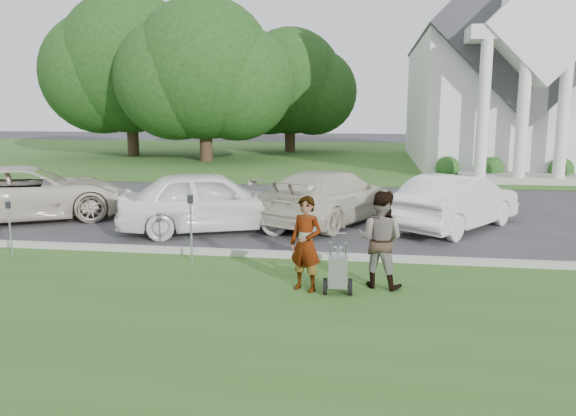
% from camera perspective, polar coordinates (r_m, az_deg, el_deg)
% --- Properties ---
extents(ground, '(120.00, 120.00, 0.00)m').
position_cam_1_polar(ground, '(11.77, -1.58, -5.78)').
color(ground, '#333335').
rests_on(ground, ground).
extents(grass_strip, '(80.00, 7.00, 0.01)m').
position_cam_1_polar(grass_strip, '(8.98, -4.98, -10.95)').
color(grass_strip, '#33591E').
rests_on(grass_strip, ground).
extents(church_lawn, '(80.00, 30.00, 0.01)m').
position_cam_1_polar(church_lawn, '(38.33, 5.51, 5.32)').
color(church_lawn, '#33591E').
rests_on(church_lawn, ground).
extents(curb, '(80.00, 0.18, 0.15)m').
position_cam_1_polar(curb, '(12.27, -1.13, -4.75)').
color(curb, '#9E9E93').
rests_on(curb, ground).
extents(church, '(9.19, 19.00, 24.10)m').
position_cam_1_polar(church, '(35.07, 20.63, 13.98)').
color(church, white).
rests_on(church, ground).
extents(tree_left, '(10.63, 8.40, 9.71)m').
position_cam_1_polar(tree_left, '(34.66, -8.53, 13.19)').
color(tree_left, '#332316').
rests_on(tree_left, ground).
extents(tree_far, '(11.64, 9.20, 10.73)m').
position_cam_1_polar(tree_far, '(39.59, -15.81, 13.38)').
color(tree_far, '#332316').
rests_on(tree_far, ground).
extents(tree_back, '(9.61, 7.60, 8.89)m').
position_cam_1_polar(tree_back, '(41.59, 0.19, 12.25)').
color(tree_back, '#332316').
rests_on(tree_back, ground).
extents(striping_cart, '(0.52, 1.02, 0.93)m').
position_cam_1_polar(striping_cart, '(9.87, 5.09, -6.56)').
color(striping_cart, black).
rests_on(striping_cart, ground).
extents(person_left, '(0.73, 0.63, 1.70)m').
position_cam_1_polar(person_left, '(9.94, 1.83, -3.74)').
color(person_left, '#999999').
rests_on(person_left, ground).
extents(person_right, '(1.02, 0.90, 1.76)m').
position_cam_1_polar(person_right, '(10.26, 9.34, -3.24)').
color(person_right, '#999999').
rests_on(person_right, ground).
extents(parking_meter_near, '(0.11, 0.09, 1.46)m').
position_cam_1_polar(parking_meter_near, '(11.98, -9.85, -1.11)').
color(parking_meter_near, '#95999E').
rests_on(parking_meter_near, ground).
extents(parking_meter_far, '(0.09, 0.08, 1.25)m').
position_cam_1_polar(parking_meter_far, '(13.68, -26.45, -1.22)').
color(parking_meter_far, '#95999E').
rests_on(parking_meter_far, ground).
extents(car_a, '(6.20, 5.06, 1.57)m').
position_cam_1_polar(car_a, '(17.95, -24.76, 1.40)').
color(car_a, beige).
rests_on(car_a, ground).
extents(car_b, '(5.15, 3.51, 1.63)m').
position_cam_1_polar(car_b, '(14.86, -7.93, 0.71)').
color(car_b, white).
rests_on(car_b, ground).
extents(car_c, '(4.19, 5.61, 1.51)m').
position_cam_1_polar(car_c, '(15.91, 4.33, 1.19)').
color(car_c, beige).
rests_on(car_c, ground).
extents(car_d, '(3.88, 4.56, 1.48)m').
position_cam_1_polar(car_d, '(15.71, 16.78, 0.60)').
color(car_d, silver).
rests_on(car_d, ground).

